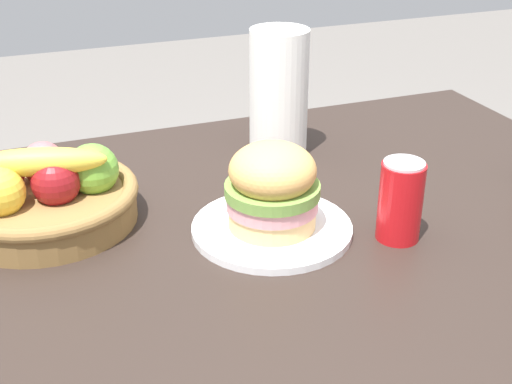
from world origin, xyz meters
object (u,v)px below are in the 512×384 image
Objects in this scene: sandwich at (272,187)px; plate at (272,228)px; paper_towel_roll at (279,93)px; fruit_basket at (45,194)px; soda_can at (401,201)px.

plate is at bearing 0.00° from sandwich.
paper_towel_roll reaches higher than plate.
fruit_basket is (-0.32, 0.16, 0.04)m from plate.
paper_towel_roll is at bearing 15.72° from fruit_basket.
plate is 0.33m from paper_towel_roll.
fruit_basket is at bearing 153.61° from plate.
paper_towel_roll reaches higher than soda_can.
plate is at bearing -114.29° from paper_towel_roll.
sandwich is 0.50× the size of fruit_basket.
soda_can is (0.17, -0.08, 0.06)m from plate.
soda_can is at bearing -25.98° from sandwich.
sandwich is at bearing 0.00° from plate.
fruit_basket is 0.47m from paper_towel_roll.
fruit_basket reaches higher than soda_can.
sandwich is at bearing 154.02° from soda_can.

